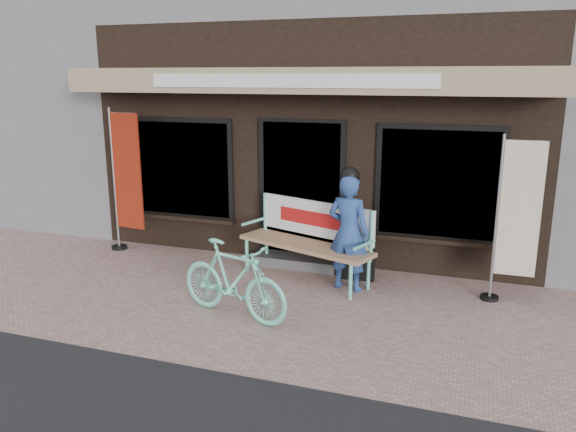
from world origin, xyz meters
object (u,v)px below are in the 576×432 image
at_px(nobori_red, 125,179).
at_px(nobori_cream, 515,218).
at_px(bicycle, 233,280).
at_px(bench, 310,234).
at_px(menu_stand, 358,246).
at_px(person, 349,230).

xyz_separation_m(nobori_red, nobori_cream, (5.83, -0.28, -0.10)).
bearing_deg(bicycle, bench, -0.83).
distance_m(bicycle, menu_stand, 2.05).
bearing_deg(menu_stand, nobori_red, 175.92).
relative_size(bench, nobori_cream, 0.97).
distance_m(bench, bicycle, 1.66).
height_order(bicycle, menu_stand, menu_stand).
relative_size(bench, bicycle, 1.34).
bearing_deg(bicycle, nobori_red, 71.42).
distance_m(bench, person, 0.69).
xyz_separation_m(nobori_cream, menu_stand, (-1.99, 0.14, -0.60)).
distance_m(person, nobori_cream, 2.08).
relative_size(person, menu_stand, 1.72).
height_order(bicycle, nobori_cream, nobori_cream).
relative_size(nobori_red, nobori_cream, 1.09).
relative_size(person, bicycle, 1.08).
height_order(person, bicycle, person).
relative_size(bicycle, nobori_cream, 0.73).
relative_size(nobori_red, menu_stand, 2.38).
xyz_separation_m(person, bicycle, (-1.08, -1.33, -0.36)).
xyz_separation_m(bench, menu_stand, (0.67, 0.12, -0.14)).
bearing_deg(nobori_red, person, -1.21).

